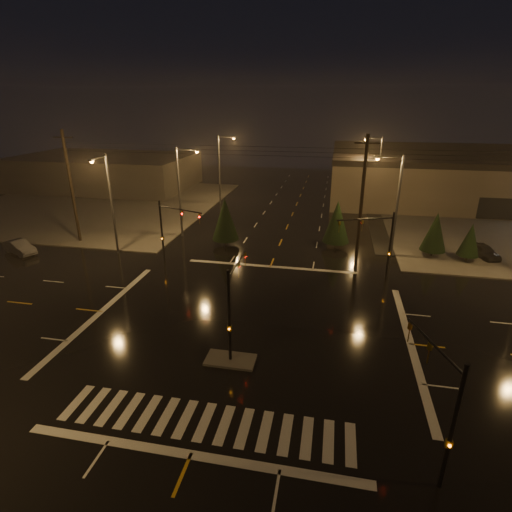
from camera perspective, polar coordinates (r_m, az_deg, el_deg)
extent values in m
plane|color=black|center=(28.24, -1.59, -10.05)|extent=(140.00, 140.00, 0.00)
cube|color=#4A4742|center=(65.80, -21.91, 6.96)|extent=(36.00, 36.00, 0.12)
cube|color=#4A4742|center=(24.96, -3.67, -14.58)|extent=(3.00, 1.60, 0.15)
cube|color=beige|center=(21.34, -7.33, -22.41)|extent=(15.00, 2.60, 0.01)
cube|color=beige|center=(20.04, -9.30, -26.22)|extent=(16.00, 0.50, 0.01)
cube|color=beige|center=(37.88, 2.07, -1.50)|extent=(16.00, 0.50, 0.01)
cube|color=#403C38|center=(77.87, -20.66, 11.23)|extent=(30.00, 18.00, 5.60)
cylinder|color=black|center=(23.37, -3.84, -8.77)|extent=(0.18, 0.18, 6.00)
cylinder|color=black|center=(24.22, -2.63, -1.02)|extent=(0.12, 4.50, 0.12)
imported|color=#594707|center=(26.07, -1.58, 0.54)|extent=(0.16, 0.20, 1.00)
cube|color=#594707|center=(23.73, -3.80, -10.23)|extent=(0.25, 0.18, 0.35)
cylinder|color=black|center=(36.30, 18.59, 1.38)|extent=(0.18, 0.18, 6.00)
cylinder|color=black|center=(34.49, 15.36, 5.10)|extent=(4.74, 1.82, 0.12)
imported|color=#594707|center=(33.66, 11.83, 4.93)|extent=(0.24, 0.22, 1.00)
cube|color=#594707|center=(36.53, 18.46, 0.35)|extent=(0.25, 0.18, 0.35)
cylinder|color=black|center=(39.31, -13.31, 3.45)|extent=(0.18, 0.18, 6.00)
cylinder|color=black|center=(36.97, -10.82, 6.55)|extent=(4.74, 1.82, 0.12)
imported|color=#594707|center=(35.56, -8.08, 6.05)|extent=(0.24, 0.22, 1.00)
cube|color=#594707|center=(39.53, -13.22, 2.48)|extent=(0.25, 0.18, 0.35)
cylinder|color=black|center=(18.20, 26.22, -21.35)|extent=(0.18, 0.18, 6.00)
cylinder|color=black|center=(18.02, 24.00, -11.45)|extent=(1.48, 3.80, 0.12)
imported|color=#594707|center=(19.34, 21.20, -8.86)|extent=(0.22, 0.24, 1.00)
cube|color=#594707|center=(18.66, 25.85, -22.96)|extent=(0.25, 0.18, 0.35)
cylinder|color=#38383A|center=(45.84, -10.89, 8.75)|extent=(0.24, 0.24, 10.00)
cylinder|color=#38383A|center=(44.63, -9.84, 14.75)|extent=(2.40, 0.14, 0.14)
cube|color=#38383A|center=(44.26, -8.46, 14.71)|extent=(0.70, 0.30, 0.18)
sphere|color=orange|center=(44.28, -8.45, 14.54)|extent=(0.32, 0.32, 0.32)
cylinder|color=#38383A|center=(60.70, -5.27, 12.07)|extent=(0.24, 0.24, 10.00)
cylinder|color=#38383A|center=(59.80, -4.28, 16.60)|extent=(2.40, 0.14, 0.14)
cube|color=#38383A|center=(59.52, -3.21, 16.55)|extent=(0.70, 0.30, 0.18)
sphere|color=orange|center=(59.53, -3.21, 16.43)|extent=(0.32, 0.32, 0.32)
cylinder|color=#38383A|center=(41.11, 19.47, 6.47)|extent=(0.24, 0.24, 10.00)
cylinder|color=#38383A|center=(40.08, 18.59, 13.25)|extent=(2.40, 0.14, 0.14)
cube|color=#38383A|center=(39.97, 16.98, 13.34)|extent=(0.70, 0.30, 0.18)
sphere|color=orange|center=(39.98, 16.96, 13.15)|extent=(0.32, 0.32, 0.32)
cylinder|color=#38383A|center=(60.57, 17.13, 11.22)|extent=(0.24, 0.24, 10.00)
cylinder|color=#38383A|center=(59.88, 16.46, 15.83)|extent=(2.40, 0.14, 0.14)
cube|color=#38383A|center=(59.81, 15.37, 15.88)|extent=(0.70, 0.30, 0.18)
sphere|color=orange|center=(59.82, 15.35, 15.76)|extent=(0.32, 0.32, 0.32)
cylinder|color=#38383A|center=(42.16, -19.88, 6.77)|extent=(0.24, 0.24, 10.00)
cylinder|color=#38383A|center=(40.31, -21.61, 12.92)|extent=(0.14, 2.40, 0.14)
cube|color=#38383A|center=(39.39, -22.44, 12.57)|extent=(0.30, 0.70, 0.18)
sphere|color=orange|center=(39.41, -22.42, 12.38)|extent=(0.32, 0.32, 0.32)
cylinder|color=black|center=(47.26, -24.86, 8.79)|extent=(0.32, 0.32, 12.00)
cube|color=black|center=(46.58, -25.88, 15.01)|extent=(2.20, 0.12, 0.12)
cylinder|color=black|center=(38.56, 14.85, 7.60)|extent=(0.32, 0.32, 12.00)
cube|color=black|center=(37.73, 15.61, 15.28)|extent=(2.20, 0.12, 0.12)
cylinder|color=black|center=(43.85, 23.78, 0.36)|extent=(0.18, 0.18, 0.70)
cone|color=black|center=(43.16, 24.23, 3.19)|extent=(2.48, 2.48, 3.87)
cylinder|color=black|center=(43.93, 27.84, -0.30)|extent=(0.18, 0.18, 0.70)
cone|color=black|center=(43.33, 28.28, 2.08)|extent=(2.02, 2.02, 3.16)
cylinder|color=black|center=(43.46, -4.33, 2.00)|extent=(0.18, 0.18, 0.70)
cone|color=black|center=(42.67, -4.43, 5.30)|extent=(2.88, 2.88, 4.50)
cylinder|color=black|center=(43.43, 11.24, 1.63)|extent=(0.18, 0.18, 0.70)
cone|color=black|center=(42.65, 11.48, 4.85)|extent=(2.82, 2.82, 4.40)
imported|color=black|center=(45.91, 29.76, 0.64)|extent=(2.75, 4.23, 1.34)
imported|color=#56565D|center=(47.46, -30.70, 1.10)|extent=(4.46, 3.02, 1.39)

